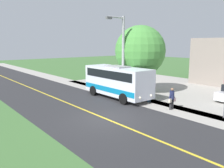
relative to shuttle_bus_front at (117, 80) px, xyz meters
name	(u,v)px	position (x,y,z in m)	size (l,w,h in m)	color
ground_plane	(106,119)	(4.45, 4.09, -1.57)	(120.00, 120.00, 0.00)	#3D6633
road_surface	(106,119)	(4.45, 4.09, -1.57)	(8.00, 100.00, 0.01)	#28282B
sidewalk	(158,105)	(-0.75, 4.09, -1.57)	(2.40, 100.00, 0.01)	#9E9991
road_centre_line	(106,119)	(4.45, 4.09, -1.56)	(0.16, 100.00, 0.00)	gold
shuttle_bus_front	(117,80)	(0.00, 0.00, 0.00)	(2.56, 6.94, 2.86)	silver
pedestrian_with_bags	(172,98)	(-0.63, 5.42, -0.71)	(0.72, 0.34, 1.62)	#262628
pedestrian_waiting	(149,91)	(-1.04, 2.83, -0.68)	(0.72, 0.34, 1.68)	#335972
street_light_pole	(122,53)	(-0.41, 0.13, 2.39)	(1.97, 0.24, 7.13)	#9E9EA3
tree_curbside	(140,51)	(-2.95, -0.12, 2.53)	(4.83, 4.83, 6.52)	brown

